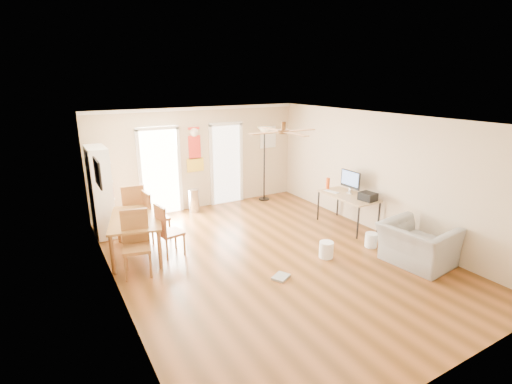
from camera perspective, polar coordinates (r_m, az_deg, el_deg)
floor at (r=7.33m, az=2.39°, el=-9.82°), size 7.00×7.00×0.00m
ceiling at (r=6.60m, az=2.67°, el=10.83°), size 5.50×7.00×0.00m
wall_back at (r=9.89m, az=-8.50°, el=5.02°), size 5.50×0.04×2.60m
wall_front at (r=4.54m, az=27.55°, el=-11.13°), size 5.50×0.04×2.60m
wall_left at (r=5.91m, az=-20.61°, el=-3.90°), size 0.04×7.00×2.60m
wall_right at (r=8.61m, az=18.16°, el=2.61°), size 0.04×7.00×2.60m
crown_molding at (r=6.60m, az=2.66°, el=10.49°), size 5.50×7.00×0.08m
kitchen_doorway at (r=9.60m, az=-14.22°, el=2.80°), size 0.90×0.10×2.10m
bathroom_doorway at (r=10.22m, az=-4.50°, el=4.09°), size 0.80×0.10×2.10m
wall_decal at (r=9.78m, az=-9.20°, el=6.35°), size 0.46×0.03×1.10m
ac_grille at (r=10.71m, az=1.79°, el=8.25°), size 0.50×0.04×0.60m
framed_poster at (r=7.14m, az=-22.74°, el=2.67°), size 0.04×0.66×0.48m
ceiling_fan at (r=6.37m, az=4.12°, el=9.05°), size 1.24×1.24×0.20m
bookshelf at (r=8.72m, az=-22.33°, el=0.05°), size 0.64×0.95×1.93m
dining_table at (r=7.65m, az=-17.40°, el=-6.32°), size 1.27×1.70×0.76m
dining_chair_right_a at (r=8.22m, az=-14.66°, el=-3.39°), size 0.47×0.47×1.05m
dining_chair_right_b at (r=7.42m, az=-12.73°, el=-5.59°), size 0.48×0.48×1.02m
dining_chair_near at (r=6.82m, az=-17.53°, el=-7.57°), size 0.55×0.55×1.12m
dining_chair_far at (r=8.61m, az=-18.03°, el=-2.49°), size 0.49×0.49×1.13m
trash_can at (r=9.76m, az=-9.32°, el=-1.28°), size 0.30×0.30×0.59m
torchiere_lamp at (r=10.42m, az=1.25°, el=4.19°), size 0.45×0.45×2.03m
computer_desk at (r=8.92m, az=13.54°, el=-2.77°), size 0.69×1.39×0.74m
imac at (r=8.87m, az=13.98°, el=1.44°), size 0.13×0.58×0.54m
keyboard at (r=8.98m, az=11.27°, el=0.06°), size 0.19×0.37×0.01m
printer at (r=8.52m, az=16.46°, el=-0.66°), size 0.32×0.37×0.17m
orange_bottle at (r=9.19m, az=10.75°, el=1.30°), size 0.10×0.10×0.27m
wastebasket_a at (r=7.40m, az=10.51°, el=-8.52°), size 0.33×0.33×0.31m
wastebasket_b at (r=8.06m, az=16.93°, el=-6.92°), size 0.29×0.29×0.29m
floor_cloth at (r=6.65m, az=3.77°, el=-12.64°), size 0.37×0.34×0.04m
armchair at (r=7.54m, az=23.06°, el=-7.29°), size 1.13×1.27×0.76m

